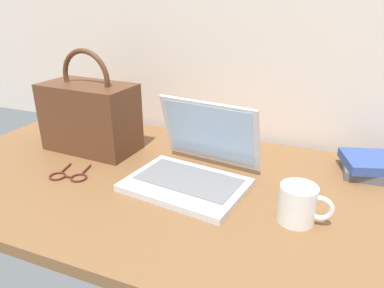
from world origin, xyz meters
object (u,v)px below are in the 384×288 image
Objects in this scene: handbag at (90,116)px; book_stack at (379,166)px; laptop at (194,166)px; coffee_mug at (299,204)px; eyeglasses at (69,176)px.

book_stack is at bearing 9.93° from handbag.
laptop is 1.48× the size of book_stack.
coffee_mug is at bearing -17.18° from laptop.
coffee_mug reaches higher than book_stack.
handbag reaches higher than book_stack.
coffee_mug is 0.38m from book_stack.
handbag is at bearing -170.07° from book_stack.
laptop is 2.78× the size of eyeglasses.
handbag is (-0.40, 0.08, 0.07)m from laptop.
book_stack reaches higher than eyeglasses.
laptop is 0.41m from handbag.
laptop is 0.30m from coffee_mug.
eyeglasses is (-0.34, -0.12, -0.04)m from laptop.
laptop is 1.03× the size of handbag.
book_stack is (0.19, 0.32, -0.02)m from coffee_mug.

